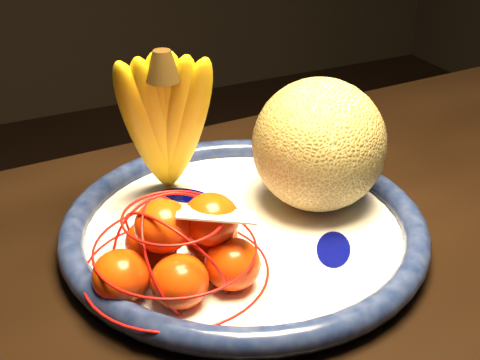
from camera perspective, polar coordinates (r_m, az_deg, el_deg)
name	(u,v)px	position (r m, az deg, el deg)	size (l,w,h in m)	color
dining_table	(404,333)	(0.75, 13.86, -12.58)	(1.47, 0.93, 0.72)	black
fruit_bowl	(244,228)	(0.72, 0.34, -4.13)	(0.39, 0.39, 0.03)	white
cantaloupe	(319,145)	(0.74, 6.75, 3.01)	(0.15, 0.15, 0.15)	olive
banana_bunch	(165,118)	(0.73, -6.40, 5.24)	(0.13, 0.13, 0.21)	#E9AB08
mandarin_bag	(180,251)	(0.63, -5.11, -6.01)	(0.23, 0.23, 0.11)	#E73600
price_tag	(216,215)	(0.60, -2.02, -2.99)	(0.07, 0.03, 0.00)	white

